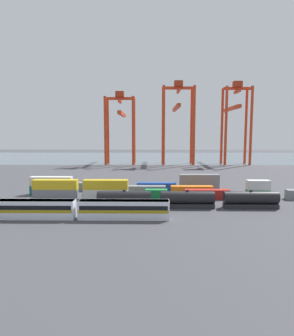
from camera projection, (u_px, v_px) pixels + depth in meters
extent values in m
plane|color=#424247|center=(161.00, 177.00, 121.95)|extent=(420.00, 420.00, 0.00)
cube|color=slate|center=(157.00, 157.00, 224.68)|extent=(400.00, 110.00, 0.01)
cube|color=silver|center=(30.00, 209.00, 62.95)|extent=(18.81, 3.10, 3.90)
cube|color=#9E8414|center=(30.00, 210.00, 62.96)|extent=(18.44, 3.14, 0.64)
cube|color=black|center=(30.00, 206.00, 62.87)|extent=(18.06, 3.13, 0.90)
cube|color=slate|center=(30.00, 201.00, 62.74)|extent=(18.63, 2.85, 0.36)
cube|color=silver|center=(124.00, 210.00, 62.66)|extent=(18.81, 3.10, 3.90)
cube|color=#9E8414|center=(124.00, 210.00, 62.68)|extent=(18.44, 3.14, 0.64)
cube|color=black|center=(124.00, 206.00, 62.59)|extent=(18.06, 3.13, 0.90)
cube|color=slate|center=(124.00, 201.00, 62.46)|extent=(18.63, 2.85, 0.36)
cube|color=#232326|center=(124.00, 205.00, 72.23)|extent=(12.79, 2.50, 1.10)
cylinder|color=black|center=(124.00, 197.00, 72.00)|extent=(12.79, 2.92, 2.92)
cylinder|color=black|center=(124.00, 190.00, 71.82)|extent=(0.70, 0.70, 0.36)
cube|color=#232326|center=(187.00, 206.00, 72.02)|extent=(12.79, 2.50, 1.10)
cylinder|color=black|center=(187.00, 197.00, 71.79)|extent=(12.79, 2.92, 2.92)
cylinder|color=black|center=(187.00, 191.00, 71.60)|extent=(0.70, 0.70, 0.36)
cube|color=#232326|center=(251.00, 206.00, 71.80)|extent=(12.79, 2.50, 1.10)
cylinder|color=black|center=(251.00, 198.00, 71.57)|extent=(12.79, 2.92, 2.92)
cylinder|color=black|center=(251.00, 191.00, 71.38)|extent=(0.70, 0.70, 0.36)
cube|color=slate|center=(56.00, 194.00, 82.29)|extent=(12.10, 2.44, 2.60)
cube|color=gold|center=(55.00, 184.00, 81.99)|extent=(12.10, 2.44, 2.60)
cube|color=silver|center=(106.00, 194.00, 82.09)|extent=(12.10, 2.44, 2.60)
cube|color=gold|center=(106.00, 185.00, 81.80)|extent=(12.10, 2.44, 2.60)
cube|color=#197538|center=(156.00, 194.00, 81.90)|extent=(6.04, 2.44, 2.60)
cube|color=#AD211C|center=(207.00, 194.00, 81.70)|extent=(12.10, 2.44, 2.60)
cube|color=#197538|center=(258.00, 194.00, 81.50)|extent=(6.04, 2.44, 2.60)
cube|color=silver|center=(258.00, 185.00, 81.21)|extent=(6.04, 2.44, 2.60)
cube|color=#146066|center=(52.00, 190.00, 87.97)|extent=(12.10, 2.44, 2.60)
cube|color=silver|center=(51.00, 181.00, 87.68)|extent=(12.10, 2.44, 2.60)
cube|color=silver|center=(98.00, 190.00, 87.78)|extent=(6.04, 2.44, 2.60)
cube|color=slate|center=(145.00, 190.00, 87.58)|extent=(12.10, 2.44, 2.60)
cube|color=orange|center=(192.00, 190.00, 87.39)|extent=(12.10, 2.44, 2.60)
cube|color=slate|center=(71.00, 187.00, 93.56)|extent=(12.10, 2.44, 2.60)
cube|color=orange|center=(114.00, 187.00, 93.37)|extent=(6.04, 2.44, 2.60)
cube|color=#1C4299|center=(156.00, 187.00, 93.18)|extent=(12.10, 2.44, 2.60)
cube|color=slate|center=(199.00, 187.00, 92.99)|extent=(12.10, 2.44, 2.60)
cube|color=slate|center=(199.00, 179.00, 92.69)|extent=(12.10, 2.44, 2.60)
cylinder|color=red|center=(105.00, 131.00, 168.83)|extent=(1.50, 1.50, 38.37)
cylinder|color=red|center=(133.00, 131.00, 168.60)|extent=(1.50, 1.50, 38.37)
cylinder|color=red|center=(108.00, 131.00, 178.70)|extent=(1.50, 1.50, 38.37)
cylinder|color=red|center=(134.00, 131.00, 178.48)|extent=(1.50, 1.50, 38.37)
cube|color=red|center=(120.00, 99.00, 171.56)|extent=(17.25, 1.20, 1.60)
cube|color=red|center=(120.00, 101.00, 171.74)|extent=(1.20, 11.54, 1.60)
cube|color=red|center=(122.00, 114.00, 184.60)|extent=(2.00, 34.92, 2.00)
cube|color=#9F2C14|center=(120.00, 94.00, 171.28)|extent=(4.80, 4.00, 3.20)
cylinder|color=red|center=(164.00, 126.00, 167.71)|extent=(1.50, 1.50, 44.16)
cylinder|color=red|center=(194.00, 126.00, 167.47)|extent=(1.50, 1.50, 44.16)
cylinder|color=red|center=(163.00, 126.00, 178.22)|extent=(1.50, 1.50, 44.16)
cylinder|color=red|center=(191.00, 126.00, 177.98)|extent=(1.50, 1.50, 44.16)
cube|color=red|center=(178.00, 88.00, 170.42)|extent=(18.48, 1.20, 1.60)
cube|color=red|center=(178.00, 91.00, 170.60)|extent=(1.20, 12.17, 1.60)
cube|color=red|center=(176.00, 108.00, 185.07)|extent=(2.00, 38.90, 2.00)
cube|color=#9F2C14|center=(178.00, 84.00, 170.15)|extent=(4.80, 4.00, 3.20)
cylinder|color=red|center=(226.00, 126.00, 167.77)|extent=(1.50, 1.50, 43.82)
cylinder|color=red|center=(251.00, 126.00, 167.57)|extent=(1.50, 1.50, 43.82)
cylinder|color=red|center=(222.00, 126.00, 177.21)|extent=(1.50, 1.50, 43.82)
cylinder|color=red|center=(246.00, 126.00, 177.01)|extent=(1.50, 1.50, 43.82)
cube|color=red|center=(237.00, 89.00, 169.98)|extent=(15.64, 1.20, 1.60)
cube|color=red|center=(237.00, 91.00, 170.16)|extent=(1.20, 11.10, 1.60)
cube|color=red|center=(230.00, 109.00, 185.05)|extent=(2.00, 39.99, 2.00)
cube|color=#9F2C14|center=(238.00, 84.00, 169.71)|extent=(4.80, 4.00, 3.20)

